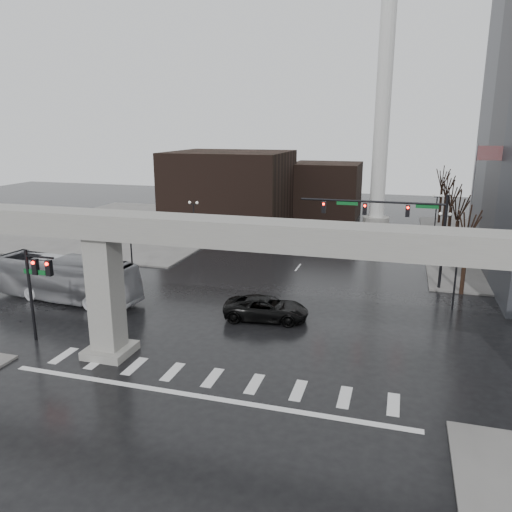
# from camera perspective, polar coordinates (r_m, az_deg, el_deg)

# --- Properties ---
(ground) EXTENTS (160.00, 160.00, 0.00)m
(ground) POSITION_cam_1_polar(r_m,az_deg,el_deg) (29.08, -4.25, -12.81)
(ground) COLOR black
(ground) RESTS_ON ground
(sidewalk_nw) EXTENTS (28.00, 36.00, 0.15)m
(sidewalk_nw) POSITION_cam_1_polar(r_m,az_deg,el_deg) (70.94, -13.78, 3.40)
(sidewalk_nw) COLOR slate
(sidewalk_nw) RESTS_ON ground
(elevated_guideway) EXTENTS (48.00, 2.60, 8.70)m
(elevated_guideway) POSITION_cam_1_polar(r_m,az_deg,el_deg) (26.21, -1.94, 0.27)
(elevated_guideway) COLOR gray
(elevated_guideway) RESTS_ON ground
(building_far_left) EXTENTS (16.00, 14.00, 10.00)m
(building_far_left) POSITION_cam_1_polar(r_m,az_deg,el_deg) (70.57, -3.00, 7.79)
(building_far_left) COLOR black
(building_far_left) RESTS_ON ground
(building_far_mid) EXTENTS (10.00, 10.00, 8.00)m
(building_far_mid) POSITION_cam_1_polar(r_m,az_deg,el_deg) (77.49, 7.99, 7.54)
(building_far_mid) COLOR black
(building_far_mid) RESTS_ON ground
(smokestack) EXTENTS (3.60, 3.60, 30.00)m
(smokestack) POSITION_cam_1_polar(r_m,az_deg,el_deg) (70.16, 14.17, 14.18)
(smokestack) COLOR silver
(smokestack) RESTS_ON ground
(signal_mast_arm) EXTENTS (12.12, 0.43, 8.00)m
(signal_mast_arm) POSITION_cam_1_polar(r_m,az_deg,el_deg) (43.55, 15.81, 4.09)
(signal_mast_arm) COLOR black
(signal_mast_arm) RESTS_ON ground
(signal_left_pole) EXTENTS (2.30, 0.30, 6.00)m
(signal_left_pole) POSITION_cam_1_polar(r_m,az_deg,el_deg) (33.98, -23.82, -2.55)
(signal_left_pole) COLOR black
(signal_left_pole) RESTS_ON ground
(flagpole_assembly) EXTENTS (2.06, 0.12, 12.00)m
(flagpole_assembly) POSITION_cam_1_polar(r_m,az_deg,el_deg) (46.84, 23.79, 6.23)
(flagpole_assembly) COLOR silver
(flagpole_assembly) RESTS_ON ground
(lamp_right_0) EXTENTS (1.22, 0.32, 5.11)m
(lamp_right_0) POSITION_cam_1_polar(r_m,az_deg,el_deg) (39.58, 21.97, -0.95)
(lamp_right_0) COLOR black
(lamp_right_0) RESTS_ON ground
(lamp_right_1) EXTENTS (1.22, 0.32, 5.11)m
(lamp_right_1) POSITION_cam_1_polar(r_m,az_deg,el_deg) (53.19, 20.68, 2.95)
(lamp_right_1) COLOR black
(lamp_right_1) RESTS_ON ground
(lamp_right_2) EXTENTS (1.22, 0.32, 5.11)m
(lamp_right_2) POSITION_cam_1_polar(r_m,az_deg,el_deg) (66.96, 19.92, 5.25)
(lamp_right_2) COLOR black
(lamp_right_2) RESTS_ON ground
(lamp_left_0) EXTENTS (1.22, 0.32, 5.11)m
(lamp_left_0) POSITION_cam_1_polar(r_m,az_deg,el_deg) (45.47, -14.13, 1.60)
(lamp_left_0) COLOR black
(lamp_left_0) RESTS_ON ground
(lamp_left_1) EXTENTS (1.22, 0.32, 5.11)m
(lamp_left_1) POSITION_cam_1_polar(r_m,az_deg,el_deg) (57.71, -7.13, 4.64)
(lamp_left_1) COLOR black
(lamp_left_1) RESTS_ON ground
(lamp_left_2) EXTENTS (1.22, 0.32, 5.11)m
(lamp_left_2) POSITION_cam_1_polar(r_m,az_deg,el_deg) (70.60, -2.60, 6.55)
(lamp_left_2) COLOR black
(lamp_left_2) RESTS_ON ground
(tree_right_0) EXTENTS (1.09, 1.58, 7.50)m
(tree_right_0) POSITION_cam_1_polar(r_m,az_deg,el_deg) (43.73, 22.78, -0.55)
(tree_right_0) COLOR black
(tree_right_0) RESTS_ON ground
(tree_right_1) EXTENTS (1.09, 1.61, 7.67)m
(tree_right_1) POSITION_cam_1_polar(r_m,az_deg,el_deg) (51.47, 21.90, 1.76)
(tree_right_1) COLOR black
(tree_right_1) RESTS_ON ground
(tree_right_2) EXTENTS (1.10, 1.63, 7.85)m
(tree_right_2) POSITION_cam_1_polar(r_m,az_deg,el_deg) (59.27, 21.26, 3.46)
(tree_right_2) COLOR black
(tree_right_2) RESTS_ON ground
(tree_right_3) EXTENTS (1.11, 1.66, 8.02)m
(tree_right_3) POSITION_cam_1_polar(r_m,az_deg,el_deg) (67.12, 20.76, 4.77)
(tree_right_3) COLOR black
(tree_right_3) RESTS_ON ground
(tree_right_4) EXTENTS (1.12, 1.69, 8.19)m
(tree_right_4) POSITION_cam_1_polar(r_m,az_deg,el_deg) (75.00, 20.37, 5.80)
(tree_right_4) COLOR black
(tree_right_4) RESTS_ON ground
(pickup_truck) EXTENTS (6.26, 3.42, 1.66)m
(pickup_truck) POSITION_cam_1_polar(r_m,az_deg,el_deg) (35.61, 1.16, -6.01)
(pickup_truck) COLOR black
(pickup_truck) RESTS_ON ground
(city_bus) EXTENTS (12.82, 4.17, 3.51)m
(city_bus) POSITION_cam_1_polar(r_m,az_deg,el_deg) (42.05, -20.96, -2.42)
(city_bus) COLOR #B2B2B7
(city_bus) RESTS_ON ground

